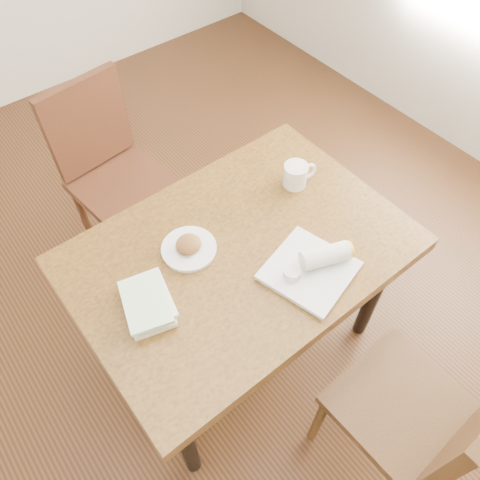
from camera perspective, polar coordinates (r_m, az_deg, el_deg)
ground at (r=2.33m, az=0.00°, el=-12.09°), size 4.00×5.00×0.01m
table at (r=1.75m, az=0.00°, el=-2.66°), size 1.19×0.84×0.75m
chair_near at (r=1.73m, az=22.02°, el=-19.51°), size 0.43×0.43×0.95m
chair_far at (r=2.33m, az=-15.52°, el=8.74°), size 0.47×0.47×0.95m
plate_scone at (r=1.67m, az=-6.26°, el=-0.88°), size 0.20×0.20×0.06m
coffee_mug at (r=1.86m, az=6.89°, el=7.95°), size 0.14×0.10×0.10m
plate_burrito at (r=1.62m, az=9.06°, el=-3.11°), size 0.33×0.33×0.09m
book_stack at (r=1.55m, az=-11.20°, el=-7.48°), size 0.20×0.24×0.05m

